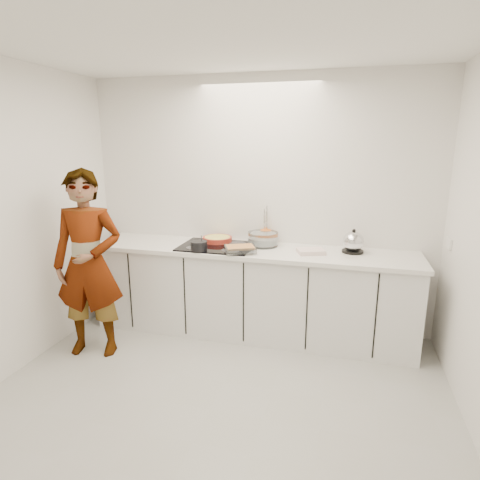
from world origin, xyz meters
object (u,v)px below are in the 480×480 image
(utensil_crock, at_px, (266,237))
(tart_dish, at_px, (217,239))
(saucepan, at_px, (199,246))
(kettle, at_px, (353,243))
(baking_dish, at_px, (240,249))
(hob, at_px, (217,246))
(cook, at_px, (88,264))
(mixing_bowl, at_px, (263,239))

(utensil_crock, bearing_deg, tart_dish, -167.22)
(tart_dish, bearing_deg, saucepan, -99.88)
(saucepan, distance_m, kettle, 1.48)
(baking_dish, bearing_deg, saucepan, -173.43)
(hob, bearing_deg, cook, -144.12)
(utensil_crock, height_order, cook, cook)
(saucepan, height_order, baking_dish, saucepan)
(baking_dish, height_order, kettle, kettle)
(kettle, relative_size, utensil_crock, 1.86)
(baking_dish, bearing_deg, utensil_crock, 69.86)
(saucepan, relative_size, cook, 0.10)
(hob, height_order, cook, cook)
(mixing_bowl, height_order, utensil_crock, same)
(cook, bearing_deg, saucepan, 16.93)
(saucepan, relative_size, kettle, 0.64)
(tart_dish, height_order, mixing_bowl, mixing_bowl)
(hob, relative_size, saucepan, 4.24)
(kettle, height_order, utensil_crock, kettle)
(mixing_bowl, relative_size, utensil_crock, 2.57)
(tart_dish, bearing_deg, kettle, -1.17)
(utensil_crock, xyz_separation_m, cook, (-1.44, -0.99, -0.12))
(utensil_crock, bearing_deg, baking_dish, -110.14)
(saucepan, height_order, kettle, kettle)
(tart_dish, xyz_separation_m, saucepan, (-0.06, -0.37, 0.02))
(baking_dish, relative_size, kettle, 1.31)
(hob, relative_size, utensil_crock, 5.05)
(mixing_bowl, relative_size, cook, 0.21)
(mixing_bowl, distance_m, utensil_crock, 0.11)
(baking_dish, xyz_separation_m, cook, (-1.28, -0.55, -0.09))
(hob, height_order, mixing_bowl, mixing_bowl)
(saucepan, height_order, cook, cook)
(cook, bearing_deg, tart_dish, 29.99)
(hob, xyz_separation_m, utensil_crock, (0.45, 0.27, 0.06))
(saucepan, bearing_deg, baking_dish, 6.57)
(saucepan, distance_m, utensil_crock, 0.74)
(baking_dish, relative_size, cook, 0.20)
(hob, relative_size, tart_dish, 2.17)
(utensil_crock, bearing_deg, saucepan, -139.08)
(mixing_bowl, bearing_deg, saucepan, -145.96)
(mixing_bowl, height_order, cook, cook)
(saucepan, distance_m, baking_dish, 0.40)
(saucepan, height_order, utensil_crock, saucepan)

